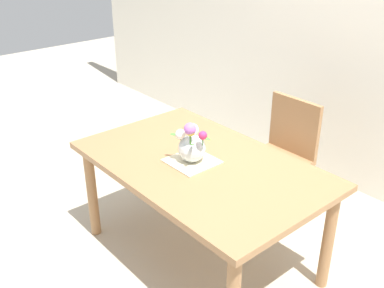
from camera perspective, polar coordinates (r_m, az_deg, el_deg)
The scene contains 6 objects.
ground_plane at distance 3.14m, azimuth 1.02°, elevation -13.93°, with size 12.00×12.00×0.00m, color #B7AD99.
back_wall at distance 3.72m, azimuth 20.69°, elevation 14.95°, with size 7.00×0.10×2.80m, color silver.
dining_table at distance 2.77m, azimuth 1.13°, elevation -3.83°, with size 1.53×0.96×0.72m.
chair_far at distance 3.38m, azimuth 11.36°, elevation -0.83°, with size 0.42×0.42×0.90m.
placemat at distance 2.73m, azimuth 0.00°, elevation -2.19°, with size 0.27×0.27×0.01m, color beige.
flower_vase at distance 2.67m, azimuth -0.05°, elevation -0.02°, with size 0.24×0.18×0.27m.
Camera 1 is at (1.79, -1.60, 2.02)m, focal length 42.34 mm.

